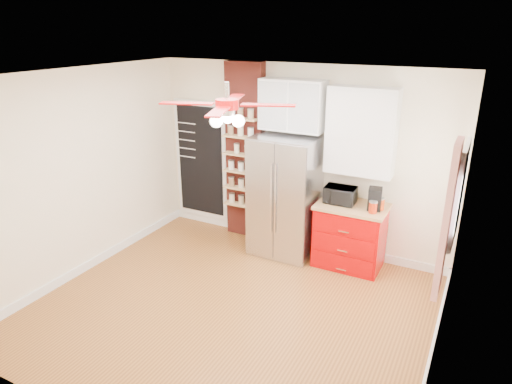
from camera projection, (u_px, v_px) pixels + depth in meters
The scene contains 21 objects.
floor at pixel (232, 308), 5.45m from camera, with size 4.50×4.50×0.00m, color #995F27.
ceiling at pixel (226, 77), 4.52m from camera, with size 4.50×4.50×0.00m, color white.
wall_back at pixel (299, 159), 6.65m from camera, with size 4.50×0.02×2.70m, color #FFEECD.
wall_front at pixel (89, 293), 3.32m from camera, with size 4.50×0.02×2.70m, color #FFEECD.
wall_left at pixel (81, 174), 5.96m from camera, with size 0.02×4.00×2.70m, color #FFEECD.
wall_right at pixel (449, 247), 4.01m from camera, with size 0.02×4.00×2.70m, color #FFEECD.
chalkboard at pixel (201, 161), 7.44m from camera, with size 0.95×0.05×1.95m.
brick_pillar at pixel (245, 153), 6.95m from camera, with size 0.60×0.16×2.70m, color maroon.
fridge at pixel (285, 196), 6.52m from camera, with size 0.90×0.70×1.75m, color #A6A6AB.
upper_glass_cabinet at pixel (293, 105), 6.25m from camera, with size 0.90×0.35×0.70m, color white.
red_cabinet at pixel (350, 235), 6.29m from camera, with size 0.94×0.64×0.90m.
upper_shelf_unit at pixel (361, 132), 5.94m from camera, with size 0.90×0.30×1.15m, color white.
window at pixel (460, 194), 4.70m from camera, with size 0.04×0.75×1.05m, color white.
curtain at pixel (447, 221), 4.30m from camera, with size 0.06×0.40×1.55m, color #B01A17.
ceiling_fan at pixel (227, 105), 4.61m from camera, with size 1.40×1.40×0.44m.
toaster_oven at pixel (340, 195), 6.18m from camera, with size 0.42×0.28×0.23m, color black.
coffee_maker at pixel (375, 199), 5.96m from camera, with size 0.17×0.20×0.29m, color black.
canister_left at pixel (373, 208), 5.86m from camera, with size 0.10×0.10×0.14m, color #B22509.
canister_right at pixel (381, 204), 5.97m from camera, with size 0.09×0.09×0.15m, color #C83B0B.
pantry_jar_oats at pixel (237, 149), 6.83m from camera, with size 0.08×0.08×0.13m, color beige.
pantry_jar_beans at pixel (247, 150), 6.76m from camera, with size 0.08×0.08×0.12m, color brown.
Camera 1 is at (2.40, -3.98, 3.19)m, focal length 32.00 mm.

